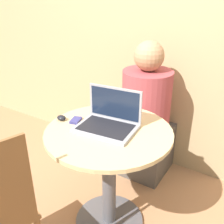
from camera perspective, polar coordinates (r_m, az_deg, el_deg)
ground_plane at (r=2.06m, az=-0.60°, el=-22.54°), size 12.00×12.00×0.00m
back_wall at (r=2.23m, az=12.96°, el=18.92°), size 7.00×0.05×2.60m
round_table at (r=1.71m, az=-0.68°, el=-10.72°), size 0.78×0.78×0.75m
laptop at (r=1.59m, az=-0.73°, el=-1.89°), size 0.38×0.29×0.23m
cell_phone at (r=1.70m, az=-7.89°, el=-1.80°), size 0.08×0.10×0.02m
computer_mouse at (r=1.73m, az=-10.95°, el=-1.26°), size 0.06×0.05×0.03m
person_seated at (r=2.25m, az=7.88°, el=-2.42°), size 0.39×0.60×1.19m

